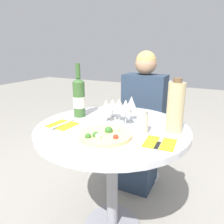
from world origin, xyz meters
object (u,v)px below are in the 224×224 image
dining_table (112,144)px  seated_diner (140,127)px  wine_bottle (79,97)px  tall_carafe (175,107)px  chair_behind_diner (145,130)px  pizza_large (105,135)px

dining_table → seated_diner: size_ratio=0.78×
seated_diner → wine_bottle: 0.71m
dining_table → wine_bottle: wine_bottle is taller
dining_table → tall_carafe: bearing=12.9°
chair_behind_diner → tall_carafe: tall_carafe is taller
chair_behind_diner → seated_diner: seated_diner is taller
chair_behind_diner → pizza_large: bearing=94.5°
chair_behind_diner → wine_bottle: bearing=69.9°
chair_behind_diner → pizza_large: size_ratio=3.21×
seated_diner → tall_carafe: bearing=124.5°
chair_behind_diner → wine_bottle: size_ratio=2.57×
dining_table → tall_carafe: size_ratio=3.05×
wine_bottle → tall_carafe: 0.64m
dining_table → wine_bottle: (-0.29, 0.08, 0.26)m
dining_table → seated_diner: (-0.03, 0.64, -0.10)m
dining_table → pizza_large: pizza_large is taller
chair_behind_diner → tall_carafe: bearing=118.7°
chair_behind_diner → pizza_large: 1.00m
dining_table → chair_behind_diner: size_ratio=1.00×
chair_behind_diner → seated_diner: bearing=90.0°
tall_carafe → pizza_large: bearing=-141.6°
pizza_large → tall_carafe: tall_carafe is taller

